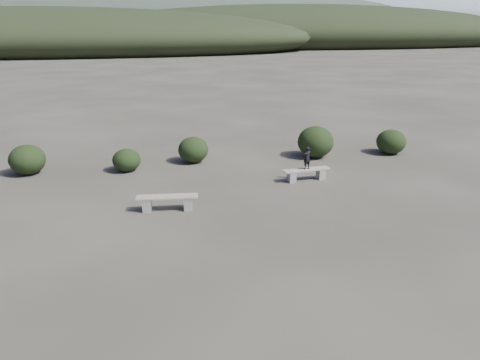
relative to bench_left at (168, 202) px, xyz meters
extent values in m
plane|color=#302C25|center=(2.93, -4.14, -0.29)|extent=(1200.00, 1200.00, 0.00)
cube|color=gray|center=(-0.65, 0.05, -0.08)|extent=(0.30, 0.40, 0.43)
cube|color=gray|center=(0.65, -0.05, -0.08)|extent=(0.30, 0.40, 0.43)
cube|color=gray|center=(0.00, 0.00, 0.16)|extent=(1.97, 0.54, 0.05)
cube|color=gray|center=(4.66, 2.02, -0.09)|extent=(0.29, 0.38, 0.40)
cube|color=gray|center=(5.86, 2.18, -0.09)|extent=(0.29, 0.38, 0.40)
cube|color=gray|center=(5.26, 2.10, 0.13)|extent=(1.85, 0.60, 0.05)
imported|color=black|center=(5.25, 2.10, 0.59)|extent=(0.36, 0.30, 0.86)
ellipsoid|color=black|center=(-1.49, 4.50, 0.16)|extent=(1.12, 1.12, 0.92)
ellipsoid|color=black|center=(1.25, 5.30, 0.26)|extent=(1.29, 1.29, 1.10)
ellipsoid|color=black|center=(6.64, 5.16, 0.40)|extent=(1.58, 1.58, 1.39)
ellipsoid|color=black|center=(10.22, 5.13, 0.26)|extent=(1.33, 1.33, 1.11)
ellipsoid|color=black|center=(-5.29, 4.79, 0.29)|extent=(1.39, 1.39, 1.17)
ellipsoid|color=black|center=(-22.07, 85.86, 2.41)|extent=(110.00, 40.00, 12.00)
ellipsoid|color=black|center=(37.93, 105.86, 2.86)|extent=(120.00, 44.00, 14.00)
ellipsoid|color=#2F392E|center=(2.93, 155.86, 5.11)|extent=(190.00, 64.00, 24.00)
ellipsoid|color=slate|center=(72.93, 295.86, 9.61)|extent=(340.00, 110.00, 44.00)
ellipsoid|color=#98A0AB|center=(-27.07, 395.86, 12.31)|extent=(460.00, 140.00, 56.00)
camera|label=1|loc=(-0.15, -14.02, 5.38)|focal=35.00mm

